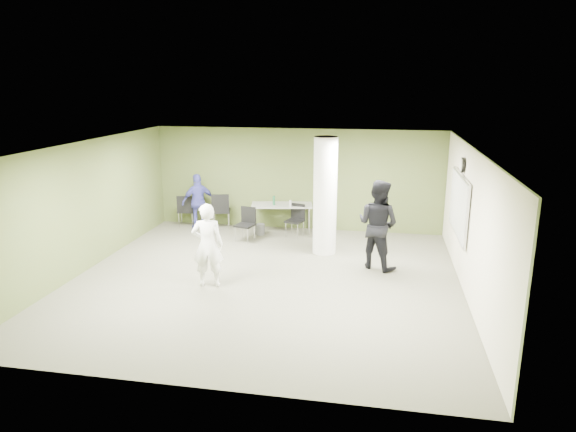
% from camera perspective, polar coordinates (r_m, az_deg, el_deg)
% --- Properties ---
extents(floor, '(8.00, 8.00, 0.00)m').
position_cam_1_polar(floor, '(10.84, -2.49, -7.08)').
color(floor, '#535241').
rests_on(floor, ground).
extents(ceiling, '(8.00, 8.00, 0.00)m').
position_cam_1_polar(ceiling, '(10.14, -2.67, 7.79)').
color(ceiling, white).
rests_on(ceiling, wall_back).
extents(wall_back, '(8.00, 2.80, 0.02)m').
position_cam_1_polar(wall_back, '(14.23, 1.03, 4.09)').
color(wall_back, '#515C2B').
rests_on(wall_back, floor).
extents(wall_left, '(0.02, 8.00, 2.80)m').
position_cam_1_polar(wall_left, '(11.93, -21.65, 0.97)').
color(wall_left, '#515C2B').
rests_on(wall_left, floor).
extents(wall_right_cream, '(0.02, 8.00, 2.80)m').
position_cam_1_polar(wall_right_cream, '(10.29, 19.68, -0.91)').
color(wall_right_cream, beige).
rests_on(wall_right_cream, floor).
extents(column, '(0.56, 0.56, 2.80)m').
position_cam_1_polar(column, '(12.16, 4.14, 2.22)').
color(column, silver).
rests_on(column, floor).
extents(whiteboard, '(0.05, 2.30, 1.30)m').
position_cam_1_polar(whiteboard, '(11.41, 18.44, 1.18)').
color(whiteboard, silver).
rests_on(whiteboard, wall_right_cream).
extents(wall_clock, '(0.06, 0.32, 0.32)m').
position_cam_1_polar(wall_clock, '(11.25, 18.79, 5.39)').
color(wall_clock, black).
rests_on(wall_clock, wall_right_cream).
extents(folding_table, '(1.75, 1.00, 1.03)m').
position_cam_1_polar(folding_table, '(14.00, -0.69, 1.11)').
color(folding_table, gray).
rests_on(folding_table, floor).
extents(wastebasket, '(0.25, 0.25, 0.29)m').
position_cam_1_polar(wastebasket, '(13.92, -3.11, -1.49)').
color(wastebasket, '#4C4C4C').
rests_on(wastebasket, floor).
extents(chair_back_left, '(0.54, 0.54, 0.92)m').
position_cam_1_polar(chair_back_left, '(14.84, -11.29, 0.84)').
color(chair_back_left, black).
rests_on(chair_back_left, floor).
extents(chair_back_right, '(0.61, 0.61, 1.01)m').
position_cam_1_polar(chair_back_right, '(14.47, -7.48, 0.88)').
color(chair_back_right, black).
rests_on(chair_back_right, floor).
extents(chair_table_left, '(0.53, 0.53, 0.88)m').
position_cam_1_polar(chair_table_left, '(13.33, -4.66, -0.60)').
color(chair_table_left, black).
rests_on(chair_table_left, floor).
extents(chair_table_right, '(0.53, 0.53, 0.86)m').
position_cam_1_polar(chair_table_right, '(13.72, 0.89, -0.17)').
color(chair_table_right, black).
rests_on(chair_table_right, floor).
extents(woman_white, '(0.70, 0.53, 1.72)m').
position_cam_1_polar(woman_white, '(10.36, -8.92, -3.23)').
color(woman_white, white).
rests_on(woman_white, floor).
extents(man_black, '(1.21, 1.13, 1.98)m').
position_cam_1_polar(man_black, '(11.39, 9.95, -0.93)').
color(man_black, black).
rests_on(man_black, floor).
extents(man_blue, '(0.98, 0.83, 1.57)m').
position_cam_1_polar(man_blue, '(14.47, -9.91, 1.56)').
color(man_blue, '#3D3F99').
rests_on(man_blue, floor).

